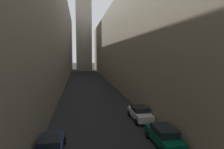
% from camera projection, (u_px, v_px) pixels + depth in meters
% --- Properties ---
extents(ground_plane, '(264.00, 264.00, 0.00)m').
position_uv_depth(ground_plane, '(90.00, 87.00, 44.56)').
color(ground_plane, black).
extents(building_block_left, '(13.72, 108.00, 23.82)m').
position_uv_depth(building_block_left, '(32.00, 34.00, 43.28)').
color(building_block_left, '#756B5B').
rests_on(building_block_left, ground).
extents(building_block_right, '(14.60, 108.00, 19.34)m').
position_uv_depth(building_block_right, '(141.00, 45.00, 47.66)').
color(building_block_right, gray).
rests_on(building_block_right, ground).
extents(parked_car_left_third, '(1.96, 4.46, 1.36)m').
position_uv_depth(parked_car_left_third, '(51.00, 146.00, 14.27)').
color(parked_car_left_third, navy).
rests_on(parked_car_left_third, ground).
extents(parked_car_right_third, '(1.87, 4.52, 1.56)m').
position_uv_depth(parked_car_right_third, '(164.00, 136.00, 15.74)').
color(parked_car_right_third, '#05472D').
rests_on(parked_car_right_third, ground).
extents(parked_car_right_far, '(1.95, 4.51, 1.54)m').
position_uv_depth(parked_car_right_far, '(140.00, 113.00, 21.91)').
color(parked_car_right_far, silver).
rests_on(parked_car_right_far, ground).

